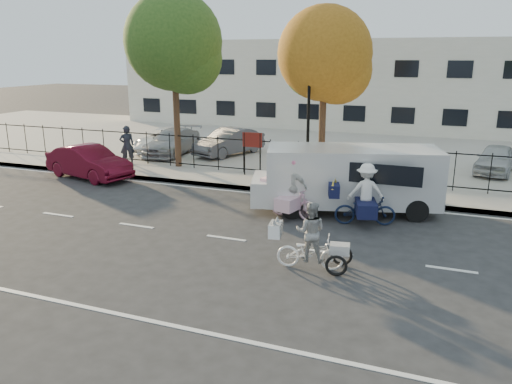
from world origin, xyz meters
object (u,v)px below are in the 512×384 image
at_px(red_sedan, 89,162).
at_px(lot_car_b, 166,140).
at_px(unicorn_bike, 292,196).
at_px(lot_car_a, 173,142).
at_px(zebra_trike, 310,243).
at_px(pedestrian, 127,145).
at_px(bull_bike, 365,201).
at_px(lamppost, 309,106).
at_px(lot_car_c, 229,142).
at_px(lot_car_d, 496,159).
at_px(white_van, 349,176).

distance_m(red_sedan, lot_car_b, 5.72).
distance_m(unicorn_bike, lot_car_a, 11.24).
xyz_separation_m(zebra_trike, pedestrian, (-10.66, 7.82, 0.40)).
height_order(bull_bike, lot_car_b, bull_bike).
bearing_deg(lot_car_a, lot_car_b, 140.57).
height_order(lamppost, lot_car_a, lamppost).
bearing_deg(pedestrian, lot_car_b, -127.18).
bearing_deg(lamppost, lot_car_a, 159.50).
xyz_separation_m(unicorn_bike, lot_car_b, (-9.21, 7.80, 0.01)).
relative_size(lot_car_c, lot_car_d, 1.14).
xyz_separation_m(red_sedan, lot_car_b, (0.31, 5.71, 0.06)).
height_order(lamppost, red_sedan, lamppost).
bearing_deg(white_van, lot_car_b, 132.79).
distance_m(white_van, lot_car_b, 12.50).
bearing_deg(red_sedan, lot_car_d, -53.42).
distance_m(bull_bike, lot_car_c, 11.28).
height_order(unicorn_bike, red_sedan, unicorn_bike).
distance_m(zebra_trike, lot_car_b, 15.65).
height_order(zebra_trike, lot_car_a, zebra_trike).
relative_size(white_van, lot_car_b, 1.51).
bearing_deg(red_sedan, zebra_trike, -102.50).
xyz_separation_m(unicorn_bike, pedestrian, (-9.11, 4.25, 0.32)).
height_order(white_van, red_sedan, white_van).
relative_size(white_van, lot_car_d, 1.86).
relative_size(lot_car_b, lot_car_d, 1.23).
bearing_deg(bull_bike, lot_car_d, -41.78).
xyz_separation_m(unicorn_bike, lot_car_c, (-5.76, 8.11, 0.07)).
bearing_deg(red_sedan, bull_bike, -84.70).
height_order(lamppost, lot_car_b, lamppost).
height_order(lamppost, white_van, lamppost).
relative_size(lamppost, bull_bike, 2.04).
distance_m(bull_bike, lot_car_a, 12.93).
distance_m(lamppost, unicorn_bike, 5.04).
bearing_deg(white_van, bull_bike, -75.17).
distance_m(white_van, lot_car_a, 11.67).
relative_size(unicorn_bike, pedestrian, 1.11).
distance_m(lamppost, zebra_trike, 8.62).
relative_size(unicorn_bike, lot_car_d, 0.58).
relative_size(pedestrian, lot_car_a, 0.42).
bearing_deg(lot_car_d, pedestrian, -152.84).
xyz_separation_m(zebra_trike, lot_car_c, (-7.31, 11.68, 0.15)).
height_order(lamppost, bull_bike, lamppost).
bearing_deg(white_van, lot_car_a, 133.13).
relative_size(pedestrian, lot_car_b, 0.42).
relative_size(lamppost, lot_car_c, 1.09).
distance_m(pedestrian, lot_car_d, 16.16).
bearing_deg(lot_car_d, lot_car_a, -163.55).
height_order(bull_bike, red_sedan, bull_bike).
distance_m(unicorn_bike, white_van, 2.10).
relative_size(bull_bike, pedestrian, 1.17).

